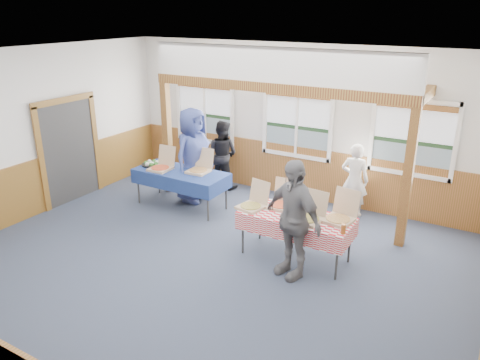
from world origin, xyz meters
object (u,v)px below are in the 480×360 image
at_px(woman_black, 222,154).
at_px(person_grey, 293,219).
at_px(man_blue, 193,155).
at_px(woman_white, 354,180).
at_px(table_right, 296,219).
at_px(table_left, 181,174).

distance_m(woman_black, person_grey, 3.90).
relative_size(man_blue, person_grey, 1.07).
bearing_deg(woman_white, man_blue, 12.37).
relative_size(woman_black, man_blue, 0.78).
relative_size(table_right, woman_white, 1.30).
relative_size(table_right, woman_black, 1.23).
bearing_deg(person_grey, table_right, 129.61).
bearing_deg(table_right, man_blue, 166.85).
distance_m(woman_black, man_blue, 0.97).
bearing_deg(woman_white, person_grey, 83.01).
bearing_deg(man_blue, table_left, -176.10).
bearing_deg(person_grey, table_left, 179.88).
distance_m(woman_white, man_blue, 3.28).
distance_m(table_left, table_right, 2.97).
height_order(table_left, table_right, same).
bearing_deg(person_grey, woman_white, 109.70).
bearing_deg(woman_white, table_left, 19.08).
bearing_deg(table_right, woman_white, 92.12).
height_order(table_left, woman_black, woman_black).
distance_m(woman_white, person_grey, 2.62).
distance_m(table_left, woman_black, 1.36).
bearing_deg(table_left, woman_black, 100.83).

